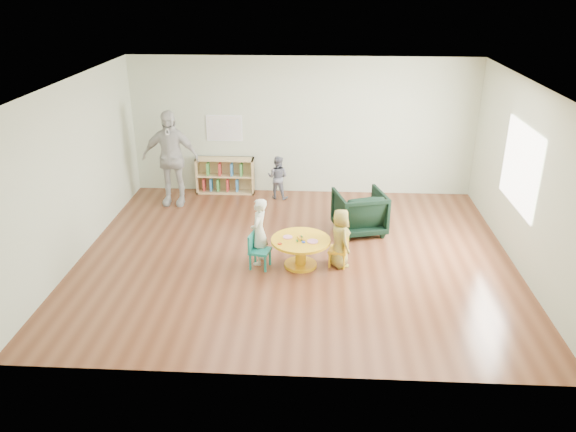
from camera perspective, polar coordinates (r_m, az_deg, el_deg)
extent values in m
plane|color=brown|center=(9.24, 0.75, -4.06)|extent=(7.00, 7.00, 0.00)
cube|color=silver|center=(8.33, 0.86, 12.96)|extent=(7.00, 6.00, 0.10)
cube|color=beige|center=(11.55, 1.46, 9.06)|extent=(7.00, 0.10, 2.80)
cube|color=beige|center=(5.93, -0.47, -5.40)|extent=(7.00, 0.10, 2.80)
cube|color=beige|center=(9.49, -20.89, 4.29)|extent=(0.10, 6.00, 2.80)
cube|color=beige|center=(9.23, 23.10, 3.43)|extent=(0.10, 6.00, 2.80)
cube|color=white|center=(9.46, 22.52, 4.63)|extent=(0.02, 1.60, 1.30)
cylinder|color=gold|center=(8.84, 1.29, -3.85)|extent=(0.17, 0.17, 0.42)
cylinder|color=gold|center=(8.93, 1.28, -4.94)|extent=(0.52, 0.52, 0.04)
cylinder|color=gold|center=(8.74, 1.30, -2.50)|extent=(0.93, 0.93, 0.04)
cylinder|color=pink|center=(8.78, -0.03, -2.15)|extent=(0.15, 0.15, 0.02)
cylinder|color=pink|center=(8.65, 2.51, -2.60)|extent=(0.17, 0.17, 0.02)
cylinder|color=gold|center=(8.70, 1.16, -2.30)|extent=(0.09, 0.13, 0.04)
cylinder|color=#157733|center=(8.63, 0.94, -2.52)|extent=(0.04, 0.05, 0.02)
cylinder|color=#157733|center=(8.77, 1.39, -2.08)|extent=(0.04, 0.05, 0.02)
cube|color=red|center=(8.57, -0.84, -2.83)|extent=(0.07, 0.07, 0.02)
cube|color=orange|center=(8.69, 1.59, -2.45)|extent=(0.06, 0.06, 0.02)
cube|color=blue|center=(8.62, 1.58, -2.67)|extent=(0.06, 0.05, 0.02)
cube|color=#157733|center=(8.68, 1.33, -2.46)|extent=(0.05, 0.05, 0.02)
cube|color=red|center=(8.79, 1.14, -2.11)|extent=(0.06, 0.05, 0.02)
cube|color=#167C6E|center=(8.77, -2.86, -3.57)|extent=(0.36, 0.36, 0.04)
cube|color=#167C6E|center=(8.74, -3.71, -2.57)|extent=(0.10, 0.31, 0.26)
cylinder|color=#167C6E|center=(8.98, -3.34, -4.01)|extent=(0.04, 0.04, 0.26)
cylinder|color=#167C6E|center=(8.78, -3.86, -4.71)|extent=(0.04, 0.04, 0.26)
cylinder|color=#167C6E|center=(8.91, -1.85, -4.21)|extent=(0.04, 0.04, 0.26)
cylinder|color=#167C6E|center=(8.70, -2.33, -4.92)|extent=(0.04, 0.04, 0.26)
cube|color=gold|center=(8.87, 5.13, -3.46)|extent=(0.34, 0.34, 0.04)
cube|color=gold|center=(8.79, 5.95, -2.72)|extent=(0.09, 0.29, 0.25)
cylinder|color=gold|center=(8.82, 5.69, -4.70)|extent=(0.03, 0.03, 0.25)
cylinder|color=gold|center=(9.02, 5.94, -4.04)|extent=(0.03, 0.03, 0.25)
cylinder|color=gold|center=(8.85, 4.23, -4.53)|extent=(0.03, 0.03, 0.25)
cylinder|color=gold|center=(9.05, 4.51, -3.87)|extent=(0.03, 0.03, 0.25)
cube|color=tan|center=(11.95, -9.17, 4.13)|extent=(0.03, 0.30, 0.75)
cube|color=tan|center=(11.76, -3.58, 4.07)|extent=(0.03, 0.30, 0.75)
cube|color=tan|center=(11.97, -6.32, 2.48)|extent=(1.20, 0.30, 0.03)
cube|color=tan|center=(11.73, -6.47, 5.77)|extent=(1.20, 0.30, 0.03)
cube|color=tan|center=(11.84, -6.40, 4.11)|extent=(1.14, 0.28, 0.03)
cube|color=tan|center=(11.97, -6.29, 4.33)|extent=(1.20, 0.02, 0.75)
cube|color=#BA3531|center=(11.97, -8.50, 3.21)|extent=(0.04, 0.18, 0.26)
cube|color=#3883C6|center=(11.94, -7.79, 3.21)|extent=(0.04, 0.18, 0.26)
cube|color=#4EA54C|center=(11.92, -7.08, 3.20)|extent=(0.04, 0.18, 0.26)
cube|color=#BA3531|center=(11.88, -6.13, 3.18)|extent=(0.04, 0.18, 0.26)
cube|color=#3883C6|center=(11.85, -5.18, 3.17)|extent=(0.04, 0.18, 0.26)
cube|color=#4EA54C|center=(11.84, -8.12, 4.78)|extent=(0.04, 0.18, 0.26)
cube|color=#BA3531|center=(11.79, -6.92, 4.77)|extent=(0.04, 0.18, 0.26)
cube|color=#3883C6|center=(11.75, -5.72, 4.76)|extent=(0.04, 0.18, 0.26)
cube|color=#4EA54C|center=(11.72, -4.75, 4.75)|extent=(0.04, 0.18, 0.26)
cube|color=white|center=(11.71, -6.49, 8.86)|extent=(0.74, 0.01, 0.54)
cube|color=#FE5F35|center=(11.70, -6.49, 8.86)|extent=(0.70, 0.00, 0.50)
imported|color=black|center=(10.00, 7.27, 0.41)|extent=(1.02, 1.03, 0.77)
imported|color=silver|center=(8.80, -2.96, -1.59)|extent=(0.33, 0.44, 1.09)
imported|color=yellow|center=(8.77, 5.31, -2.26)|extent=(0.45, 0.54, 0.96)
imported|color=#161E39|center=(11.45, -1.05, 3.95)|extent=(0.50, 0.43, 0.90)
imported|color=beige|center=(11.25, -11.86, 5.78)|extent=(1.12, 0.47, 1.90)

